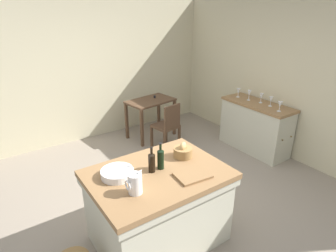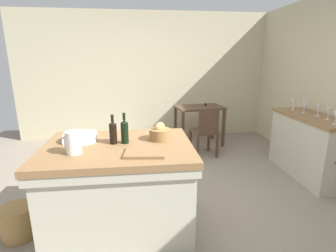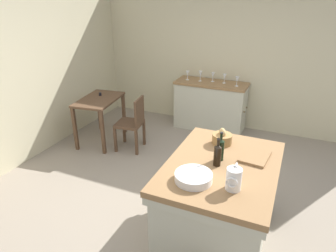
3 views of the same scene
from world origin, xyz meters
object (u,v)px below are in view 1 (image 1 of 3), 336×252
object	(u,v)px
island_table	(158,204)
cutting_board	(193,175)
wine_glass_middle	(261,96)
wooden_chair	(168,125)
wine_bottle_amber	(152,162)
pitcher	(135,183)
bread_basket	(183,152)
wine_glass_far_left	(280,105)
wine_bottle_dark	(161,158)
wine_glass_right	(249,93)
side_cabinet	(255,127)
wash_bowl	(117,173)
writing_desk	(151,106)
wine_glass_left	(271,100)
wine_glass_far_right	(238,91)

from	to	relation	value
island_table	cutting_board	bearing A→B (deg)	-46.87
cutting_board	wine_glass_middle	bearing A→B (deg)	24.91
wooden_chair	wine_bottle_amber	distance (m)	2.28
pitcher	bread_basket	world-z (taller)	pitcher
bread_basket	wooden_chair	bearing A→B (deg)	60.77
bread_basket	wine_glass_far_left	xyz separation A→B (m)	(2.18, 0.30, 0.06)
island_table	pitcher	xyz separation A→B (m)	(-0.36, -0.18, 0.51)
wine_bottle_dark	wine_glass_right	bearing A→B (deg)	22.10
pitcher	wine_glass_right	xyz separation A→B (m)	(3.00, 1.27, 0.04)
wooden_chair	pitcher	size ratio (longest dim) A/B	3.70
side_cabinet	wash_bowl	distance (m)	3.14
pitcher	cutting_board	bearing A→B (deg)	-7.99
writing_desk	wine_glass_far_left	distance (m)	2.37
wine_bottle_amber	wine_glass_far_left	bearing A→B (deg)	8.04
island_table	bread_basket	size ratio (longest dim) A/B	6.60
bread_basket	cutting_board	size ratio (longest dim) A/B	0.63
writing_desk	bread_basket	size ratio (longest dim) A/B	4.53
wooden_chair	wine_glass_right	bearing A→B (deg)	-27.97
pitcher	wash_bowl	size ratio (longest dim) A/B	0.72
island_table	wine_glass_middle	bearing A→B (deg)	17.97
wine_glass_far_left	wine_glass_right	world-z (taller)	wine_glass_right
writing_desk	wooden_chair	world-z (taller)	wooden_chair
wine_bottle_dark	wine_glass_middle	distance (m)	2.76
cutting_board	side_cabinet	bearing A→B (deg)	25.50
wine_bottle_dark	wine_bottle_amber	world-z (taller)	wine_bottle_dark
writing_desk	wash_bowl	distance (m)	2.89
wine_glass_far_left	wine_glass_left	xyz separation A→B (m)	(0.09, 0.24, 0.00)
pitcher	wine_glass_far_right	xyz separation A→B (m)	(2.98, 1.51, 0.02)
wash_bowl	wine_glass_far_right	world-z (taller)	wine_glass_far_right
cutting_board	wine_glass_right	size ratio (longest dim) A/B	1.82
side_cabinet	wine_bottle_dark	distance (m)	2.77
wooden_chair	wine_glass_right	size ratio (longest dim) A/B	4.75
wash_bowl	wine_glass_right	bearing A→B (deg)	17.09
wooden_chair	wine_glass_left	distance (m)	1.83
wash_bowl	wine_bottle_dark	world-z (taller)	wine_bottle_dark
wooden_chair	bread_basket	xyz separation A→B (m)	(-0.93, -1.67, 0.47)
wine_glass_far_left	writing_desk	bearing A→B (deg)	120.78
side_cabinet	wine_glass_right	size ratio (longest dim) A/B	7.01
side_cabinet	wine_bottle_amber	distance (m)	2.87
cutting_board	wine_glass_far_right	xyz separation A→B (m)	(2.38, 1.60, 0.11)
wash_bowl	wine_glass_middle	bearing A→B (deg)	13.01
wooden_chair	pitcher	xyz separation A→B (m)	(-1.70, -1.96, 0.51)
pitcher	wine_glass_right	world-z (taller)	pitcher
wine_glass_right	wooden_chair	bearing A→B (deg)	152.03
island_table	bread_basket	bearing A→B (deg)	15.64
writing_desk	wine_bottle_amber	world-z (taller)	wine_bottle_amber
wooden_chair	wine_bottle_amber	xyz separation A→B (m)	(-1.39, -1.73, 0.52)
pitcher	wine_glass_far_right	bearing A→B (deg)	26.87
pitcher	wine_bottle_dark	world-z (taller)	wine_bottle_dark
bread_basket	wine_glass_far_right	distance (m)	2.53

